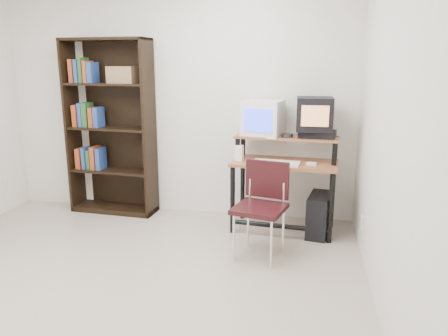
% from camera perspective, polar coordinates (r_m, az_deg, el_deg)
% --- Properties ---
extents(floor, '(4.00, 4.00, 0.01)m').
position_cam_1_polar(floor, '(3.58, -15.26, -15.78)').
color(floor, '#B8AA98').
rests_on(floor, ground).
extents(back_wall, '(4.00, 0.01, 2.60)m').
position_cam_1_polar(back_wall, '(5.01, -6.21, 8.75)').
color(back_wall, white).
rests_on(back_wall, floor).
extents(right_wall, '(0.01, 4.00, 2.60)m').
position_cam_1_polar(right_wall, '(2.86, 21.77, 4.14)').
color(right_wall, white).
rests_on(right_wall, floor).
extents(computer_desk, '(1.10, 0.62, 0.98)m').
position_cam_1_polar(computer_desk, '(4.52, 7.92, 0.08)').
color(computer_desk, '#9D5D33').
rests_on(computer_desk, floor).
extents(crt_monitor, '(0.45, 0.45, 0.37)m').
position_cam_1_polar(crt_monitor, '(4.60, 5.12, 6.50)').
color(crt_monitor, white).
rests_on(crt_monitor, computer_desk).
extents(vcr, '(0.39, 0.31, 0.08)m').
position_cam_1_polar(vcr, '(4.53, 12.09, 4.30)').
color(vcr, black).
rests_on(vcr, computer_desk).
extents(crt_tv, '(0.36, 0.36, 0.33)m').
position_cam_1_polar(crt_tv, '(4.50, 11.73, 6.92)').
color(crt_tv, black).
rests_on(crt_tv, vcr).
extents(cd_spindle, '(0.13, 0.13, 0.05)m').
position_cam_1_polar(cd_spindle, '(4.48, 8.23, 4.16)').
color(cd_spindle, '#26262B').
rests_on(cd_spindle, computer_desk).
extents(keyboard, '(0.49, 0.26, 0.03)m').
position_cam_1_polar(keyboard, '(4.39, 6.79, 0.59)').
color(keyboard, white).
rests_on(keyboard, computer_desk).
extents(mousepad, '(0.23, 0.19, 0.01)m').
position_cam_1_polar(mousepad, '(4.39, 11.37, 0.23)').
color(mousepad, black).
rests_on(mousepad, computer_desk).
extents(mouse, '(0.10, 0.07, 0.03)m').
position_cam_1_polar(mouse, '(4.40, 11.33, 0.50)').
color(mouse, white).
rests_on(mouse, mousepad).
extents(desk_speaker, '(0.09, 0.08, 0.17)m').
position_cam_1_polar(desk_speaker, '(4.50, 1.99, 1.90)').
color(desk_speaker, white).
rests_on(desk_speaker, computer_desk).
extents(pc_tower, '(0.27, 0.48, 0.42)m').
position_cam_1_polar(pc_tower, '(4.57, 12.30, -5.99)').
color(pc_tower, black).
rests_on(pc_tower, floor).
extents(school_chair, '(0.52, 0.52, 0.85)m').
position_cam_1_polar(school_chair, '(3.94, 5.04, -4.06)').
color(school_chair, black).
rests_on(school_chair, floor).
extents(bookshelf, '(1.01, 0.40, 1.98)m').
position_cam_1_polar(bookshelf, '(5.18, -14.51, 5.30)').
color(bookshelf, black).
rests_on(bookshelf, floor).
extents(wall_outlet, '(0.02, 0.08, 0.12)m').
position_cam_1_polar(wall_outlet, '(4.21, 17.53, -6.76)').
color(wall_outlet, beige).
rests_on(wall_outlet, right_wall).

